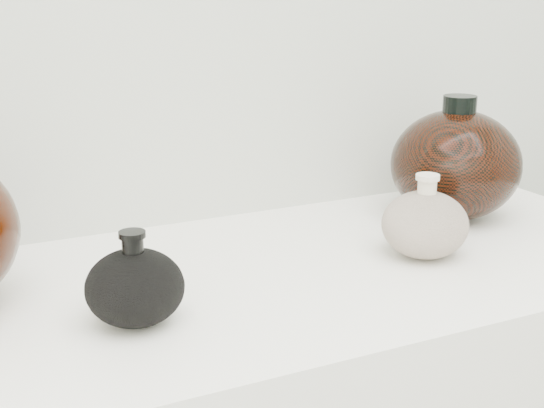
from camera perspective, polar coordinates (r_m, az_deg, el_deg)
name	(u,v)px	position (r m, az deg, el deg)	size (l,w,h in m)	color
black_gourd_vase	(135,287)	(0.85, -10.28, -6.15)	(0.12, 0.12, 0.11)	black
cream_gourd_vase	(425,224)	(1.06, 11.44, -1.47)	(0.12, 0.12, 0.12)	beige
right_round_pot	(456,164)	(1.23, 13.65, 2.94)	(0.22, 0.22, 0.20)	black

